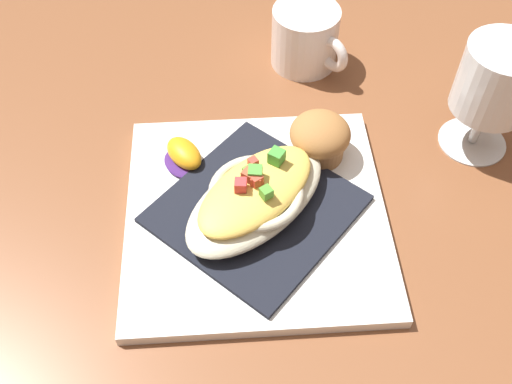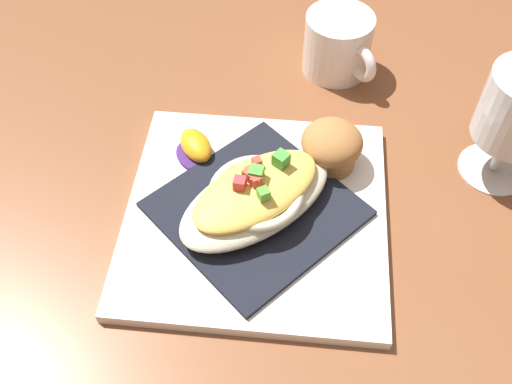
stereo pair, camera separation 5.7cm
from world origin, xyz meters
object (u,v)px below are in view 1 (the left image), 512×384
gratin_dish (256,195)px  orange_garnish (184,155)px  stemmed_glass (495,85)px  muffin (320,138)px  coffee_mug (306,40)px  square_plate (256,214)px

gratin_dish → orange_garnish: size_ratio=2.92×
gratin_dish → stemmed_glass: 0.27m
gratin_dish → muffin: 0.10m
orange_garnish → coffee_mug: 0.23m
square_plate → coffee_mug: (0.09, 0.24, 0.03)m
stemmed_glass → orange_garnish: bearing=-179.9°
square_plate → gratin_dish: gratin_dish is taller
coffee_mug → stemmed_glass: bearing=-44.5°
muffin → orange_garnish: muffin is taller
stemmed_glass → square_plate: bearing=-163.7°
coffee_mug → stemmed_glass: size_ratio=0.78×
square_plate → coffee_mug: bearing=69.0°
square_plate → gratin_dish: bearing=74.7°
coffee_mug → square_plate: bearing=-111.0°
square_plate → muffin: 0.11m
muffin → orange_garnish: bearing=177.2°
square_plate → gratin_dish: size_ratio=1.39×
stemmed_glass → gratin_dish: bearing=-163.7°
gratin_dish → muffin: gratin_dish is taller
gratin_dish → coffee_mug: 0.25m
square_plate → stemmed_glass: 0.28m
orange_garnish → coffee_mug: (0.16, 0.16, 0.01)m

